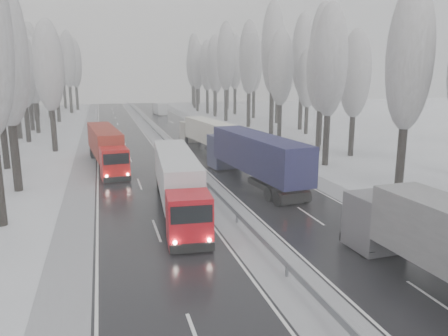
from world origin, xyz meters
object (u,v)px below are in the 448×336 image
truck_blue_box (252,155)px  truck_red_white (177,179)px  truck_red_red (106,145)px  truck_cream_box (206,133)px  box_truck_distant (160,109)px

truck_blue_box → truck_red_white: truck_blue_box is taller
truck_blue_box → truck_red_red: size_ratio=1.13×
truck_cream_box → truck_red_white: size_ratio=0.96×
truck_blue_box → box_truck_distant: size_ratio=2.41×
truck_cream_box → box_truck_distant: 49.40m
box_truck_distant → truck_red_white: 73.40m
box_truck_distant → truck_cream_box: bearing=-94.8°
truck_red_red → box_truck_distant: bearing=71.4°
truck_red_white → truck_red_red: 17.50m
truck_cream_box → truck_red_white: truck_red_white is taller
box_truck_distant → truck_red_white: truck_red_white is taller
truck_blue_box → box_truck_distant: bearing=83.4°
truck_red_white → truck_red_red: size_ratio=1.01×
box_truck_distant → truck_red_red: size_ratio=0.47×
truck_red_red → truck_cream_box: bearing=22.7°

